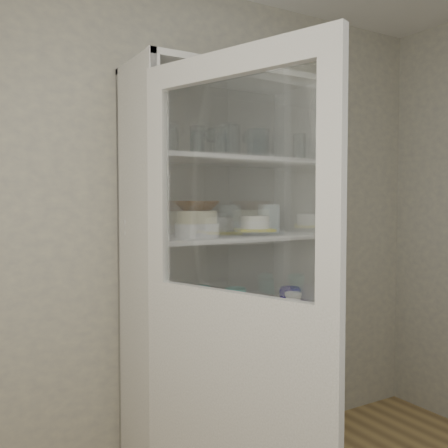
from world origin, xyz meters
TOP-DOWN VIEW (x-y plane):
  - wall_back at (0.00, 1.50)m, footprint 3.60×0.02m
  - pantry_cabinet at (0.20, 1.34)m, footprint 1.00×0.45m
  - cupboard_door at (-0.15, 0.63)m, footprint 0.33×0.86m
  - tumbler_0 at (-0.15, 1.16)m, footprint 0.08×0.08m
  - tumbler_1 at (0.08, 1.12)m, footprint 0.07×0.07m
  - tumbler_2 at (0.19, 1.17)m, footprint 0.10×0.10m
  - tumbler_3 at (0.27, 1.11)m, footprint 0.09×0.09m
  - tumbler_4 at (0.30, 1.11)m, footprint 0.08×0.08m
  - tumbler_5 at (0.34, 1.13)m, footprint 0.09×0.09m
  - tumbler_6 at (0.61, 1.17)m, footprint 0.09×0.09m
  - tumbler_7 at (-0.21, 1.24)m, footprint 0.08×0.08m
  - tumbler_8 at (-0.17, 1.26)m, footprint 0.08×0.08m
  - tumbler_9 at (0.03, 1.25)m, footprint 0.08×0.08m
  - tumbler_10 at (0.04, 1.27)m, footprint 0.07×0.07m
  - tumbler_11 at (0.43, 1.28)m, footprint 0.08×0.08m
  - goblet_0 at (-0.16, 1.39)m, footprint 0.08×0.08m
  - goblet_1 at (0.18, 1.37)m, footprint 0.08×0.08m
  - goblet_2 at (0.45, 1.37)m, footprint 0.07×0.07m
  - goblet_3 at (0.41, 1.35)m, footprint 0.08×0.08m
  - plate_stack_front at (0.01, 1.21)m, footprint 0.22×0.22m
  - plate_stack_back at (-0.21, 1.39)m, footprint 0.19×0.19m
  - cream_bowl at (0.01, 1.21)m, footprint 0.20×0.20m
  - terracotta_bowl at (0.01, 1.21)m, footprint 0.22×0.22m
  - glass_platter at (0.38, 1.25)m, footprint 0.35×0.35m
  - yellow_trivet at (0.38, 1.25)m, footprint 0.24×0.24m
  - white_ramekin at (0.38, 1.25)m, footprint 0.17×0.17m
  - grey_bowl_stack at (0.51, 1.30)m, footprint 0.12×0.12m
  - mug_blue at (0.61, 1.24)m, footprint 0.14×0.14m
  - mug_teal at (0.30, 1.32)m, footprint 0.14×0.14m
  - mug_white at (0.55, 1.14)m, footprint 0.11×0.11m
  - teal_jar at (0.10, 1.33)m, footprint 0.10×0.10m
  - measuring_cups at (-0.12, 1.21)m, footprint 0.10×0.10m
  - white_canister at (-0.19, 1.33)m, footprint 0.13×0.13m
  - cream_dish at (0.09, 1.28)m, footprint 0.28×0.28m
  - tin_box at (0.44, 1.24)m, footprint 0.23×0.18m

SIDE VIEW (x-z plane):
  - tin_box at x=0.44m, z-range 0.46..0.52m
  - cream_dish at x=0.09m, z-range 0.46..0.53m
  - cupboard_door at x=-0.15m, z-range -0.13..1.87m
  - measuring_cups at x=-0.12m, z-range 0.86..0.90m
  - mug_white at x=0.55m, z-range 0.86..0.95m
  - mug_blue at x=0.61m, z-range 0.86..0.96m
  - mug_teal at x=0.30m, z-range 0.86..0.97m
  - white_canister at x=-0.19m, z-range 0.86..0.98m
  - teal_jar at x=0.10m, z-range 0.86..0.98m
  - pantry_cabinet at x=0.20m, z-range -0.11..1.99m
  - glass_platter at x=0.38m, z-range 1.26..1.28m
  - yellow_trivet at x=0.38m, z-range 1.28..1.29m
  - plate_stack_front at x=0.01m, z-range 1.26..1.33m
  - wall_back at x=0.00m, z-range 0.00..2.60m
  - plate_stack_back at x=-0.21m, z-range 1.26..1.37m
  - white_ramekin at x=0.38m, z-range 1.29..1.36m
  - grey_bowl_stack at x=0.51m, z-range 1.26..1.42m
  - cream_bowl at x=0.01m, z-range 1.33..1.39m
  - terracotta_bowl at x=0.01m, z-range 1.39..1.44m
  - tumbler_10 at x=0.04m, z-range 1.66..1.79m
  - tumbler_7 at x=-0.21m, z-range 1.66..1.79m
  - tumbler_1 at x=0.08m, z-range 1.66..1.79m
  - tumbler_0 at x=-0.15m, z-range 1.66..1.79m
  - tumbler_11 at x=0.43m, z-range 1.66..1.80m
  - tumbler_8 at x=-0.17m, z-range 1.66..1.80m
  - tumbler_3 at x=0.27m, z-range 1.66..1.80m
  - tumbler_4 at x=0.30m, z-range 1.66..1.80m
  - tumbler_6 at x=0.61m, z-range 1.66..1.80m
  - tumbler_5 at x=0.34m, z-range 1.66..1.80m
  - tumbler_9 at x=0.03m, z-range 1.66..1.81m
  - tumbler_2 at x=0.19m, z-range 1.66..1.82m
  - goblet_2 at x=0.45m, z-range 1.66..1.82m
  - goblet_0 at x=-0.16m, z-range 1.66..1.84m
  - goblet_3 at x=0.41m, z-range 1.66..1.84m
  - goblet_1 at x=0.18m, z-range 1.66..1.85m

